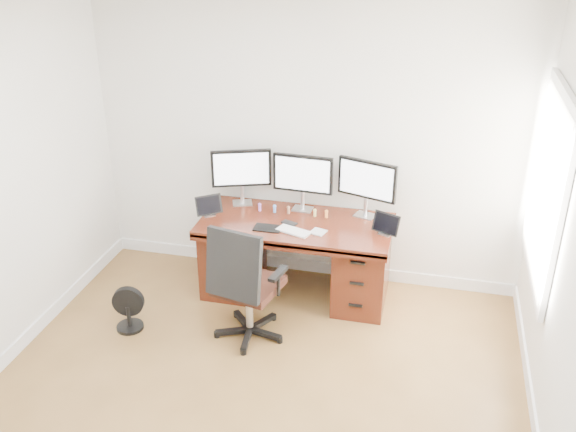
% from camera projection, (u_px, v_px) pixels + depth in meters
% --- Properties ---
extents(ground, '(4.50, 4.50, 0.00)m').
position_uv_depth(ground, '(237.00, 431.00, 4.43)').
color(ground, brown).
rests_on(ground, ground).
extents(back_wall, '(4.00, 0.10, 2.70)m').
position_uv_depth(back_wall, '(307.00, 141.00, 5.81)').
color(back_wall, white).
rests_on(back_wall, ground).
extents(desk, '(1.70, 0.80, 0.75)m').
position_uv_depth(desk, '(296.00, 255.00, 5.86)').
color(desk, '#46190E').
rests_on(desk, ground).
extents(office_chair, '(0.67, 0.67, 1.06)m').
position_uv_depth(office_chair, '(246.00, 302.00, 5.25)').
color(office_chair, black).
rests_on(office_chair, ground).
extents(floor_fan, '(0.27, 0.23, 0.39)m').
position_uv_depth(floor_fan, '(128.00, 309.00, 5.43)').
color(floor_fan, black).
rests_on(floor_fan, ground).
extents(monitor_left, '(0.53, 0.22, 0.53)m').
position_uv_depth(monitor_left, '(241.00, 170.00, 5.89)').
color(monitor_left, silver).
rests_on(monitor_left, desk).
extents(monitor_center, '(0.55, 0.15, 0.53)m').
position_uv_depth(monitor_center, '(303.00, 176.00, 5.77)').
color(monitor_center, silver).
rests_on(monitor_center, desk).
extents(monitor_right, '(0.53, 0.20, 0.53)m').
position_uv_depth(monitor_right, '(367.00, 182.00, 5.65)').
color(monitor_right, silver).
rests_on(monitor_right, desk).
extents(tablet_left, '(0.23, 0.20, 0.19)m').
position_uv_depth(tablet_left, '(209.00, 207.00, 5.77)').
color(tablet_left, silver).
rests_on(tablet_left, desk).
extents(tablet_right, '(0.25, 0.16, 0.19)m').
position_uv_depth(tablet_right, '(386.00, 225.00, 5.43)').
color(tablet_right, silver).
rests_on(tablet_right, desk).
extents(keyboard, '(0.32, 0.22, 0.01)m').
position_uv_depth(keyboard, '(294.00, 231.00, 5.50)').
color(keyboard, white).
rests_on(keyboard, desk).
extents(trackpad, '(0.15, 0.15, 0.01)m').
position_uv_depth(trackpad, '(318.00, 232.00, 5.50)').
color(trackpad, '#BBBDC2').
rests_on(trackpad, desk).
extents(drawing_tablet, '(0.24, 0.16, 0.01)m').
position_uv_depth(drawing_tablet, '(268.00, 228.00, 5.56)').
color(drawing_tablet, black).
rests_on(drawing_tablet, desk).
extents(phone, '(0.15, 0.11, 0.01)m').
position_uv_depth(phone, '(289.00, 223.00, 5.65)').
color(phone, black).
rests_on(phone, desk).
extents(figurine_purple, '(0.03, 0.03, 0.08)m').
position_uv_depth(figurine_purple, '(260.00, 207.00, 5.87)').
color(figurine_purple, '#B26ADE').
rests_on(figurine_purple, desk).
extents(figurine_blue, '(0.03, 0.03, 0.08)m').
position_uv_depth(figurine_blue, '(275.00, 208.00, 5.84)').
color(figurine_blue, '#5B8DE1').
rests_on(figurine_blue, desk).
extents(figurine_brown, '(0.03, 0.03, 0.08)m').
position_uv_depth(figurine_brown, '(288.00, 209.00, 5.81)').
color(figurine_brown, brown).
rests_on(figurine_brown, desk).
extents(figurine_yellow, '(0.03, 0.03, 0.08)m').
position_uv_depth(figurine_yellow, '(315.00, 212.00, 5.76)').
color(figurine_yellow, '#DAD271').
rests_on(figurine_yellow, desk).
extents(figurine_orange, '(0.03, 0.03, 0.08)m').
position_uv_depth(figurine_orange, '(326.00, 213.00, 5.74)').
color(figurine_orange, '#FE933C').
rests_on(figurine_orange, desk).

